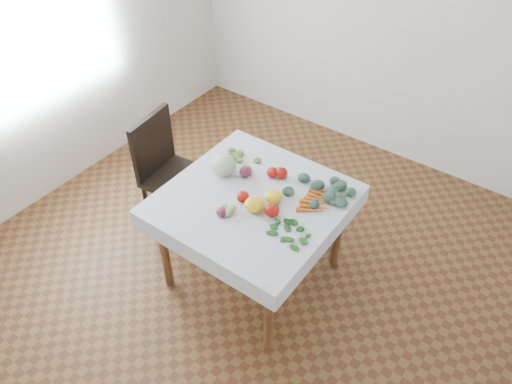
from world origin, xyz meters
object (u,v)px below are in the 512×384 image
(chair, at_px, (167,166))
(carrot_bunch, at_px, (320,201))
(cabbage, at_px, (223,165))
(heirloom_back, at_px, (273,197))
(table, at_px, (253,209))

(chair, relative_size, carrot_bunch, 3.28)
(chair, distance_m, cabbage, 0.64)
(cabbage, relative_size, heirloom_back, 1.49)
(carrot_bunch, bearing_deg, heirloom_back, -145.93)
(table, distance_m, cabbage, 0.37)
(chair, distance_m, carrot_bunch, 1.29)
(table, distance_m, carrot_bunch, 0.45)
(cabbage, height_order, carrot_bunch, cabbage)
(carrot_bunch, bearing_deg, table, -149.59)
(table, relative_size, cabbage, 5.81)
(table, distance_m, chair, 0.90)
(table, bearing_deg, heirloom_back, 22.32)
(chair, height_order, cabbage, chair)
(chair, height_order, carrot_bunch, chair)
(table, height_order, chair, chair)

